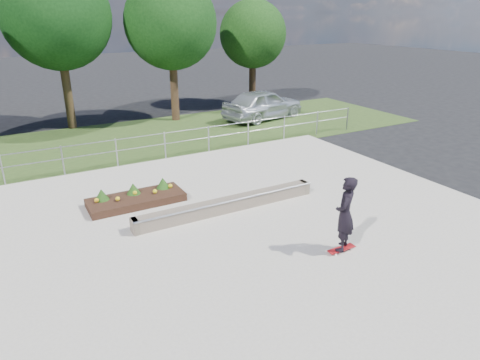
% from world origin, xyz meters
% --- Properties ---
extents(ground, '(120.00, 120.00, 0.00)m').
position_xyz_m(ground, '(0.00, 0.00, 0.00)').
color(ground, black).
rests_on(ground, ground).
extents(grass_verge, '(30.00, 8.00, 0.02)m').
position_xyz_m(grass_verge, '(0.00, 11.00, 0.01)').
color(grass_verge, '#2D441B').
rests_on(grass_verge, ground).
extents(concrete_slab, '(15.00, 15.00, 0.06)m').
position_xyz_m(concrete_slab, '(0.00, 0.00, 0.03)').
color(concrete_slab, '#B1A99D').
rests_on(concrete_slab, ground).
extents(fence, '(20.06, 0.06, 1.20)m').
position_xyz_m(fence, '(0.00, 7.50, 0.77)').
color(fence, '#989BA0').
rests_on(fence, ground).
extents(tree_mid_left, '(5.25, 5.25, 8.25)m').
position_xyz_m(tree_mid_left, '(-2.50, 15.00, 5.61)').
color(tree_mid_left, '#362615').
rests_on(tree_mid_left, ground).
extents(tree_mid_right, '(4.90, 4.90, 7.70)m').
position_xyz_m(tree_mid_right, '(3.00, 14.00, 5.23)').
color(tree_mid_right, '#352115').
rests_on(tree_mid_right, ground).
extents(tree_far_right, '(4.20, 4.20, 6.60)m').
position_xyz_m(tree_far_right, '(9.00, 15.50, 4.48)').
color(tree_far_right, black).
rests_on(tree_far_right, ground).
extents(grind_ledge, '(6.00, 0.44, 0.43)m').
position_xyz_m(grind_ledge, '(-0.09, 1.73, 0.26)').
color(grind_ledge, '#685A4C').
rests_on(grind_ledge, concrete_slab).
extents(planter_bed, '(3.00, 1.20, 0.61)m').
position_xyz_m(planter_bed, '(-2.40, 3.69, 0.24)').
color(planter_bed, black).
rests_on(planter_bed, concrete_slab).
extents(skateboarder, '(0.85, 0.80, 2.03)m').
position_xyz_m(skateboarder, '(1.32, -1.82, 1.11)').
color(skateboarder, white).
rests_on(skateboarder, concrete_slab).
extents(parked_car, '(5.38, 3.08, 1.72)m').
position_xyz_m(parked_car, '(7.50, 11.78, 0.86)').
color(parked_car, '#B7BEC2').
rests_on(parked_car, ground).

